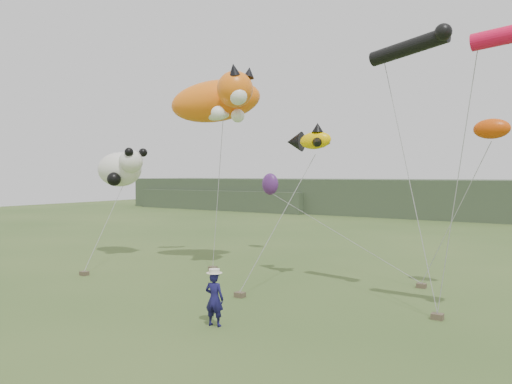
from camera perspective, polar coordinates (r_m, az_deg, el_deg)
ground at (r=15.74m, az=-5.59°, el=-14.88°), size 120.00×120.00×0.00m
headland at (r=57.83m, az=20.83°, el=-0.75°), size 90.00×13.00×4.00m
festival_attendant at (r=15.40m, az=-4.78°, el=-12.08°), size 0.66×0.49×1.64m
sandbag_anchors at (r=20.49m, az=1.11°, el=-10.61°), size 15.41×6.18×0.19m
cat_kite at (r=24.49m, az=-4.20°, el=10.53°), size 5.91×4.13×2.66m
fish_kite at (r=21.03m, az=5.93°, el=5.90°), size 2.26×1.50×1.14m
tube_kites at (r=17.37m, az=22.78°, el=15.95°), size 6.60×2.71×1.22m
panda_kite at (r=28.38m, az=-15.17°, el=2.61°), size 3.34×2.16×2.07m
misc_kites at (r=25.03m, az=9.52°, el=2.86°), size 13.82×5.79×3.24m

